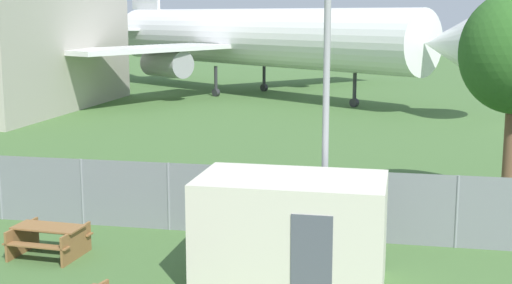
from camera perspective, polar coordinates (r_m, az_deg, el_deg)
The scene contains 5 objects.
perimeter_fence at distance 19.72m, azimuth -7.00°, elevation -4.35°, with size 56.07×0.07×1.89m.
airplane at distance 52.15m, azimuth -0.49°, elevation 8.34°, with size 33.21×26.61×12.34m.
portable_cabin at distance 15.66m, azimuth 2.83°, elevation -7.15°, with size 4.06×2.42×2.42m.
picnic_bench_open_grass at distance 18.35m, azimuth -16.25°, elevation -7.34°, with size 1.77×1.50×0.76m.
light_mast at distance 16.66m, azimuth 5.69°, elevation 6.45°, with size 0.44×0.44×7.86m.
Camera 1 is at (6.15, -7.20, 5.89)m, focal length 50.00 mm.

